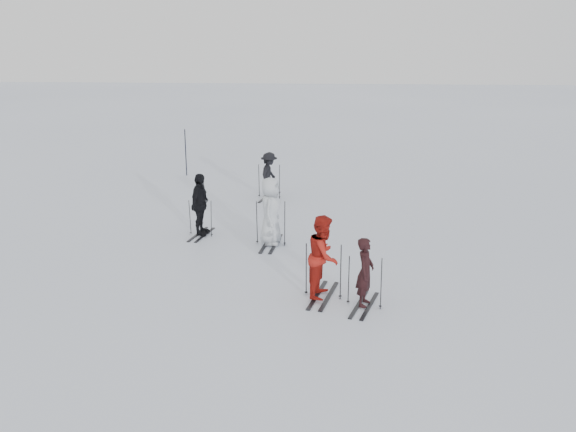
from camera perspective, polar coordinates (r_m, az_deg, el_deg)
The scene contains 12 objects.
ground at distance 17.32m, azimuth -0.25°, elevation -4.10°, with size 120.00×120.00×0.00m, color silver.
skier_near_dark at distance 14.47m, azimuth 6.87°, elevation -5.06°, with size 0.58×0.38×1.58m, color black.
skier_red at distance 14.83m, azimuth 3.18°, elevation -3.68°, with size 0.94×0.73×1.94m, color #A31A12.
skier_grey at distance 18.45m, azimuth -1.55°, elevation 0.38°, with size 0.96×0.62×1.96m, color silver.
skier_uphill_left at distance 19.47m, azimuth -7.82°, elevation 0.95°, with size 1.10×0.46×1.88m, color black.
skier_uphill_far at distance 23.74m, azimuth -1.69°, elevation 3.61°, with size 1.08×0.62×1.68m, color black.
skis_near_dark at distance 14.54m, azimuth 6.84°, elevation -5.74°, with size 0.88×1.66×1.21m, color black, non-canonical shape.
skis_red at distance 14.94m, azimuth 3.16°, elevation -4.77°, with size 0.97×1.84×1.34m, color black, non-canonical shape.
skis_grey at distance 18.54m, azimuth -1.54°, elevation -0.55°, with size 0.97×1.83×1.34m, color black, non-canonical shape.
skis_uphill_left at distance 19.57m, azimuth -7.78°, elevation -0.11°, with size 0.82×1.55×1.13m, color black, non-canonical shape.
skis_uphill_far at distance 23.78m, azimuth -1.68°, elevation 3.16°, with size 0.94×1.78×1.30m, color black, non-canonical shape.
piste_marker at distance 27.78m, azimuth -9.08°, elevation 5.60°, with size 0.04×0.04×1.99m, color black.
Camera 1 is at (1.28, -16.20, 6.01)m, focal length 40.00 mm.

